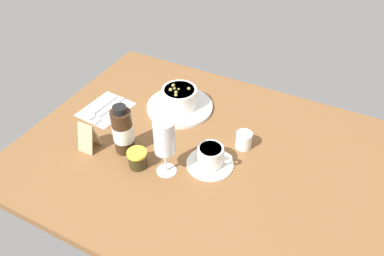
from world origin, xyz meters
TOP-DOWN VIEW (x-y plane):
  - ground_plane at (0.00, 0.00)cm, footprint 110.00×84.00cm
  - porridge_bowl at (16.58, -16.42)cm, footprint 22.98×22.98cm
  - cutlery_setting at (39.27, -3.40)cm, footprint 15.26×17.96cm
  - coffee_cup at (-4.44, 3.29)cm, footprint 14.04×14.04cm
  - creamer_jug at (-10.39, -8.32)cm, footprint 5.70×5.13cm
  - wine_glass at (5.75, 11.49)cm, footprint 5.92×5.92cm
  - jam_jar at (14.28, 13.39)cm, footprint 5.79×5.79cm
  - sauce_bottle_brown at (21.52, 9.39)cm, footprint 6.26×6.26cm
  - menu_card at (31.64, 13.82)cm, footprint 5.34×5.45cm

SIDE VIEW (x-z plane):
  - ground_plane at x=0.00cm, z-range -3.00..0.00cm
  - cutlery_setting at x=39.27cm, z-range -0.19..0.71cm
  - jam_jar at x=14.28cm, z-range 0.03..5.48cm
  - creamer_jug at x=-10.39cm, z-range -0.18..5.79cm
  - coffee_cup at x=-4.44cm, z-range -0.42..6.19cm
  - porridge_bowl at x=16.58cm, z-range -0.91..7.78cm
  - menu_card at x=31.64cm, z-range -0.05..9.54cm
  - sauce_bottle_brown at x=21.52cm, z-range -0.74..15.82cm
  - wine_glass at x=5.75cm, z-range 3.22..21.94cm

